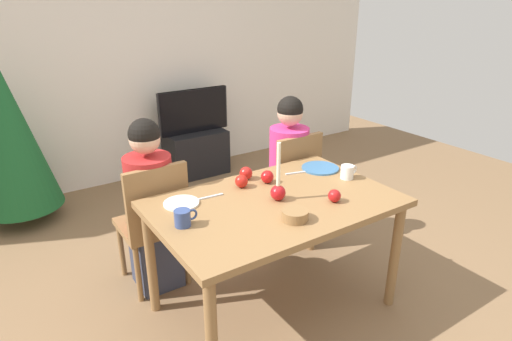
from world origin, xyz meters
The scene contains 22 objects.
ground_plane centered at (0.00, 0.00, 0.00)m, with size 7.68×7.68×0.00m, color brown.
back_wall centered at (0.00, 2.60, 1.30)m, with size 6.40×0.10×2.60m, color silver.
dining_table centered at (0.00, 0.00, 0.67)m, with size 1.40×0.90×0.75m.
chair_left centered at (-0.52, 0.61, 0.51)m, with size 0.40×0.40×0.90m.
chair_right centered at (0.59, 0.61, 0.51)m, with size 0.40×0.40×0.90m.
person_left_child centered at (-0.52, 0.64, 0.57)m, with size 0.30×0.30×1.17m.
person_right_child centered at (0.59, 0.64, 0.57)m, with size 0.30×0.30×1.17m.
tv_stand centered at (0.60, 2.30, 0.24)m, with size 0.64×0.40×0.48m, color black.
tv centered at (0.60, 2.30, 0.71)m, with size 0.79×0.05×0.46m.
christmas_tree centered at (-1.15, 2.15, 0.80)m, with size 0.67×0.67×1.54m.
candle_centerpiece centered at (0.02, 0.00, 0.82)m, with size 0.09×0.09×0.35m.
plate_left centered at (-0.47, 0.26, 0.76)m, with size 0.20×0.20×0.01m, color white.
plate_right centered at (0.55, 0.23, 0.76)m, with size 0.25×0.25×0.01m, color teal.
mug_left centered at (-0.57, 0.02, 0.79)m, with size 0.13×0.08×0.09m.
mug_right centered at (0.58, 0.01, 0.79)m, with size 0.13×0.08×0.09m.
fork_left centered at (-0.30, 0.25, 0.75)m, with size 0.18×0.01×0.01m, color silver.
fork_right centered at (0.37, 0.25, 0.75)m, with size 0.18×0.01×0.01m, color silver.
bowl_walnuts centered at (-0.05, -0.24, 0.78)m, with size 0.14×0.14×0.06m, color olive.
apple_near_candle centered at (0.11, 0.24, 0.79)m, with size 0.08×0.08×0.08m, color red.
apple_by_left_plate centered at (-0.06, 0.27, 0.79)m, with size 0.08×0.08×0.08m, color red.
apple_by_right_mug centered at (0.03, 0.36, 0.79)m, with size 0.08×0.08×0.08m, color red.
apple_far_edge centered at (0.27, -0.20, 0.79)m, with size 0.08×0.08×0.08m, color red.
Camera 1 is at (-1.34, -1.82, 1.85)m, focal length 30.47 mm.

